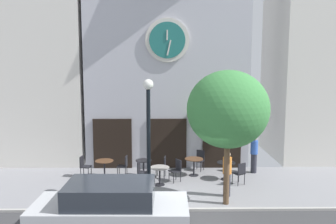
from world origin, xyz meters
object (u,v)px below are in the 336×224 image
at_px(street_lamp, 149,139).
at_px(cafe_table_center, 226,167).
at_px(cafe_table_center_left, 194,163).
at_px(cafe_chair_by_entrance, 240,172).
at_px(cafe_chair_facing_wall, 141,170).
at_px(cafe_table_center_right, 144,165).
at_px(cafe_table_near_door, 160,172).
at_px(cafe_chair_near_lamp, 84,165).
at_px(pedestrian_orange, 227,173).
at_px(pedestrian_blue, 254,154).
at_px(cafe_chair_corner, 163,165).
at_px(parked_car_silver, 111,210).
at_px(cafe_chair_mid_row, 176,169).
at_px(cafe_table_leftmost, 104,165).
at_px(street_tree, 228,110).
at_px(cafe_chair_left_end, 124,165).
at_px(cafe_chair_curbside, 200,159).

relative_size(street_lamp, cafe_table_center, 5.67).
height_order(cafe_table_center_left, cafe_chair_by_entrance, cafe_chair_by_entrance).
bearing_deg(cafe_table_center_left, cafe_chair_facing_wall, -156.59).
bearing_deg(cafe_chair_by_entrance, cafe_table_center_right, 164.26).
distance_m(cafe_table_near_door, cafe_chair_near_lamp, 3.41).
height_order(cafe_chair_facing_wall, pedestrian_orange, pedestrian_orange).
bearing_deg(pedestrian_blue, street_lamp, -145.88).
height_order(cafe_table_center_right, cafe_chair_by_entrance, cafe_chair_by_entrance).
height_order(cafe_chair_corner, pedestrian_orange, pedestrian_orange).
bearing_deg(cafe_chair_by_entrance, pedestrian_blue, 59.10).
distance_m(cafe_chair_near_lamp, cafe_chair_corner, 3.35).
distance_m(cafe_table_center_right, parked_car_silver, 5.35).
bearing_deg(cafe_chair_facing_wall, cafe_chair_mid_row, 8.51).
bearing_deg(cafe_chair_by_entrance, cafe_chair_corner, 162.31).
bearing_deg(pedestrian_orange, cafe_table_center, 81.02).
xyz_separation_m(cafe_chair_by_entrance, parked_car_silver, (-4.52, -4.21, 0.23)).
height_order(cafe_table_leftmost, pedestrian_orange, pedestrian_orange).
relative_size(cafe_table_leftmost, cafe_chair_corner, 0.85).
relative_size(street_lamp, cafe_chair_mid_row, 4.75).
bearing_deg(cafe_table_center_right, cafe_chair_corner, -8.00).
bearing_deg(parked_car_silver, street_tree, 31.97).
bearing_deg(cafe_chair_facing_wall, cafe_chair_corner, 40.47).
xyz_separation_m(cafe_table_center, pedestrian_blue, (1.40, 0.94, 0.32)).
xyz_separation_m(cafe_table_near_door, cafe_table_center_left, (1.46, 1.19, 0.02)).
relative_size(street_tree, cafe_chair_left_end, 5.11).
distance_m(cafe_table_leftmost, cafe_table_near_door, 2.58).
bearing_deg(cafe_table_center_right, cafe_table_near_door, -57.20).
height_order(cafe_table_near_door, cafe_chair_curbside, cafe_chair_curbside).
distance_m(cafe_chair_corner, parked_car_silver, 5.40).
xyz_separation_m(street_tree, cafe_chair_curbside, (-0.51, 3.97, -2.75)).
xyz_separation_m(cafe_chair_near_lamp, pedestrian_blue, (7.39, 0.50, 0.33)).
xyz_separation_m(cafe_table_center_right, cafe_chair_facing_wall, (-0.05, -0.85, 0.03)).
bearing_deg(cafe_chair_curbside, cafe_chair_facing_wall, -145.15).
xyz_separation_m(cafe_chair_curbside, cafe_chair_corner, (-1.68, -1.03, 0.00)).
height_order(cafe_chair_curbside, cafe_chair_near_lamp, same).
relative_size(street_tree, cafe_table_center_right, 6.35).
height_order(cafe_chair_corner, cafe_chair_mid_row, same).
bearing_deg(cafe_chair_facing_wall, cafe_chair_near_lamp, 161.22).
xyz_separation_m(cafe_table_center, cafe_chair_facing_wall, (-3.50, -0.41, -0.01)).
relative_size(street_tree, cafe_chair_corner, 5.11).
distance_m(street_tree, cafe_table_leftmost, 6.19).
bearing_deg(cafe_table_center_left, cafe_table_near_door, -140.81).
height_order(street_lamp, cafe_chair_curbside, street_lamp).
height_order(street_lamp, cafe_chair_facing_wall, street_lamp).
bearing_deg(cafe_chair_corner, cafe_table_center, -7.13).
bearing_deg(pedestrian_orange, cafe_table_leftmost, 154.81).
xyz_separation_m(cafe_table_center, cafe_chair_corner, (-2.64, 0.33, -0.01)).
xyz_separation_m(cafe_table_center_right, cafe_table_near_door, (0.70, -1.08, 0.04)).
height_order(cafe_table_center, cafe_chair_left_end, cafe_chair_left_end).
distance_m(pedestrian_orange, parked_car_silver, 4.83).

